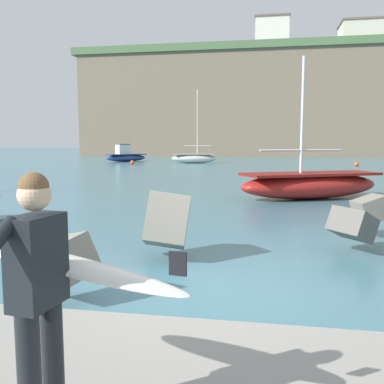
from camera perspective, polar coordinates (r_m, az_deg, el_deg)
The scene contains 10 objects.
ground_plane at distance 6.72m, azimuth 1.38°, elevation -12.49°, with size 400.00×400.00×0.00m, color #42707F.
surfer_with_board at distance 3.07m, azimuth -19.37°, elevation -11.15°, with size 2.12×1.29×1.78m.
boat_near_left at distance 17.47m, azimuth 15.71°, elevation 0.99°, with size 6.19×4.39×5.54m.
boat_near_centre at distance 52.12m, azimuth -8.98°, elevation 4.83°, with size 4.83×5.15×2.16m.
boat_mid_left at distance 47.36m, azimuth 0.28°, elevation 4.65°, with size 5.25×2.73×8.18m.
mooring_buoy_inner at distance 44.83m, azimuth -8.09°, elevation 3.98°, with size 0.44×0.44×0.44m.
mooring_buoy_middle at distance 43.72m, azimuth 21.39°, elevation 3.53°, with size 0.44×0.44×0.44m.
headland_bluff at distance 89.02m, azimuth 17.81°, elevation 10.71°, with size 88.47×40.23×18.16m.
station_building_west at distance 81.77m, azimuth 21.97°, elevation 19.01°, with size 7.33×6.41×4.54m.
station_building_central at distance 82.08m, azimuth 10.76°, elevation 19.87°, with size 6.09×7.54×6.12m.
Camera 1 is at (0.95, -6.28, 2.19)m, focal length 39.40 mm.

